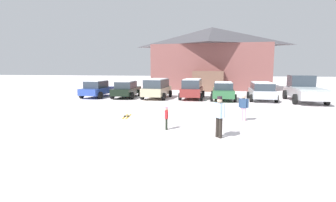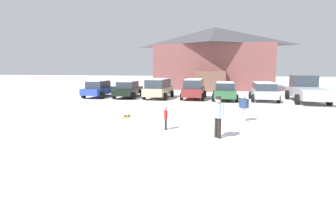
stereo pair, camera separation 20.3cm
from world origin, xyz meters
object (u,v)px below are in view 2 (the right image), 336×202
Objects in this scene: parked_beige_suv at (158,88)px; parked_maroon_van at (194,88)px; parked_blue_hatchback at (99,89)px; skier_child_in_red_jacket at (166,117)px; skier_adult_in_blue_parka at (218,115)px; pickup_truck at (306,90)px; skier_teen_in_navy_coat at (244,106)px; pair_of_skis at (127,116)px; parked_green_coupe at (225,91)px; parked_black_sedan at (128,89)px; parked_silver_wagon at (264,91)px; ski_lodge at (214,58)px.

parked_beige_suv is 3.24m from parked_maroon_van.
parked_blue_hatchback is 14.80m from skier_child_in_red_jacket.
parked_beige_suv is 2.71× the size of skier_adult_in_blue_parka.
skier_adult_in_blue_parka is at bearing -118.79° from pickup_truck.
skier_teen_in_navy_coat is (12.57, -9.14, -0.01)m from parked_blue_hatchback.
parked_maroon_van reaches higher than pair_of_skis.
parked_beige_suv is 1.08× the size of parked_maroon_van.
skier_teen_in_navy_coat is at bearing -85.07° from parked_green_coupe.
parked_beige_suv is 2.97× the size of pair_of_skis.
skier_child_in_red_jacket is at bearing -103.43° from parked_green_coupe.
parked_maroon_van is 12.14m from skier_child_in_red_jacket.
parked_maroon_van is 0.69× the size of pickup_truck.
skier_adult_in_blue_parka is at bearing -22.87° from skier_child_in_red_jacket.
pair_of_skis is (-6.46, -0.02, -0.77)m from skier_teen_in_navy_coat.
pickup_truck reaches higher than parked_green_coupe.
skier_adult_in_blue_parka is 6.36m from pair_of_skis.
parked_black_sedan is at bearing 177.98° from parked_beige_suv.
parked_beige_suv is 0.75× the size of pickup_truck.
parked_blue_hatchback is at bearing -179.41° from parked_silver_wagon.
skier_child_in_red_jacket is (8.93, -11.80, -0.22)m from parked_blue_hatchback.
skier_child_in_red_jacket is (-1.57, -25.66, -3.60)m from ski_lodge.
parked_beige_suv is 12.53m from pickup_truck.
parked_silver_wagon is 0.70× the size of pickup_truck.
parked_beige_suv reaches higher than parked_green_coupe.
pair_of_skis is at bearing -142.89° from pickup_truck.
parked_blue_hatchback is at bearing -173.98° from parked_black_sedan.
parked_beige_suv is (2.96, -0.10, 0.16)m from parked_black_sedan.
skier_teen_in_navy_coat is 0.84× the size of skier_adult_in_blue_parka.
parked_blue_hatchback is 2.51× the size of skier_adult_in_blue_parka.
parked_black_sedan is at bearing 116.73° from skier_child_in_red_jacket.
parked_black_sedan is 1.11× the size of parked_maroon_van.
parked_maroon_van is 10.11m from skier_teen_in_navy_coat.
parked_silver_wagon reaches higher than pair_of_skis.
parked_maroon_van reaches higher than skier_child_in_red_jacket.
parked_beige_suv is 4.31× the size of skier_child_in_red_jacket.
parked_blue_hatchback is 2.85m from parked_black_sedan.
parked_silver_wagon is 12.91m from pair_of_skis.
parked_green_coupe is 1.11× the size of parked_silver_wagon.
parked_blue_hatchback reaches higher than parked_green_coupe.
parked_blue_hatchback is at bearing -178.08° from parked_beige_suv.
parked_beige_suv reaches higher than parked_blue_hatchback.
skier_teen_in_navy_coat is (-2.45, -9.29, -0.06)m from parked_silver_wagon.
parked_silver_wagon is at bearing 0.85° from parked_green_coupe.
pickup_truck reaches higher than pair_of_skis.
ski_lodge is 3.75× the size of parked_silver_wagon.
skier_adult_in_blue_parka is at bearing -80.41° from parked_maroon_van.
parked_black_sedan is at bearing 179.20° from pickup_truck.
ski_lodge reaches higher than parked_blue_hatchback.
pickup_truck is (6.55, -0.02, 0.19)m from parked_green_coupe.
parked_blue_hatchback is at bearing 143.99° from skier_teen_in_navy_coat.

